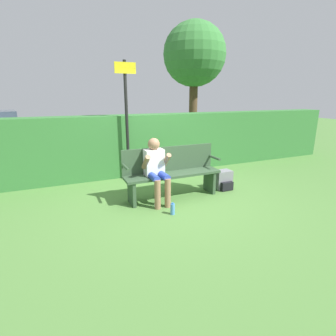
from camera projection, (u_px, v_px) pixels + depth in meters
ground_plane at (173, 197)px, 5.16m from camera, size 40.00×40.00×0.00m
hedge_back at (142, 144)px, 6.67m from camera, size 12.00×0.58×1.48m
park_bench at (172, 171)px, 5.08m from camera, size 1.90×0.42×0.99m
person_seated at (156, 167)px, 4.78m from camera, size 0.49×0.58×1.20m
backpack at (223, 180)px, 5.61m from camera, size 0.36×0.33×0.40m
water_bottle at (173, 209)px, 4.40m from camera, size 0.07×0.07×0.21m
signpost at (127, 114)px, 5.87m from camera, size 0.47×0.09×2.67m
tree at (194, 55)px, 10.61m from camera, size 2.54×2.54×4.82m
litter_crumple at (157, 205)px, 4.66m from camera, size 0.10×0.10×0.10m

